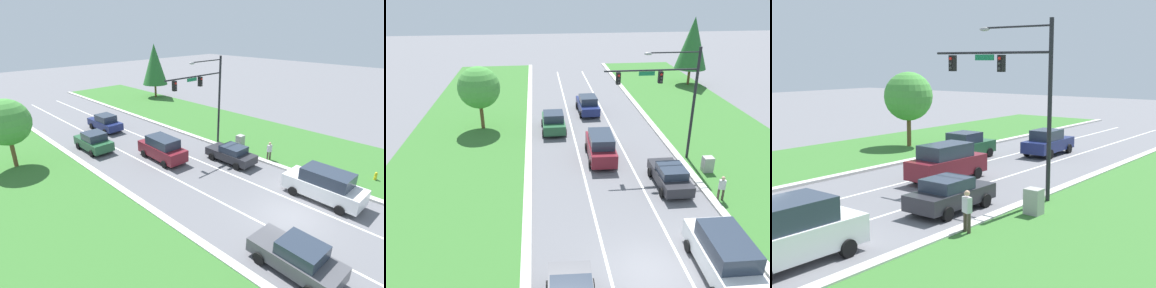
% 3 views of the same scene
% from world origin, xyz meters
% --- Properties ---
extents(ground_plane, '(160.00, 160.00, 0.00)m').
position_xyz_m(ground_plane, '(0.00, 0.00, 0.00)').
color(ground_plane, slate).
extents(curb_strip_right, '(0.50, 90.00, 0.15)m').
position_xyz_m(curb_strip_right, '(5.65, 0.00, 0.07)').
color(curb_strip_right, beige).
rests_on(curb_strip_right, ground_plane).
extents(curb_strip_left, '(0.50, 90.00, 0.15)m').
position_xyz_m(curb_strip_left, '(-5.65, 0.00, 0.07)').
color(curb_strip_left, beige).
rests_on(curb_strip_left, ground_plane).
extents(grass_verge_right, '(10.00, 90.00, 0.08)m').
position_xyz_m(grass_verge_right, '(10.90, 0.00, 0.04)').
color(grass_verge_right, '#38702D').
rests_on(grass_verge_right, ground_plane).
extents(lane_stripe_inner_left, '(0.14, 81.00, 0.01)m').
position_xyz_m(lane_stripe_inner_left, '(-1.80, 0.00, 0.00)').
color(lane_stripe_inner_left, white).
rests_on(lane_stripe_inner_left, ground_plane).
extents(lane_stripe_inner_right, '(0.14, 81.00, 0.01)m').
position_xyz_m(lane_stripe_inner_right, '(1.80, 0.00, 0.00)').
color(lane_stripe_inner_right, white).
rests_on(lane_stripe_inner_right, ground_plane).
extents(traffic_signal_mast, '(6.62, 0.41, 8.31)m').
position_xyz_m(traffic_signal_mast, '(4.46, 11.36, 5.46)').
color(traffic_signal_mast, black).
rests_on(traffic_signal_mast, ground_plane).
extents(navy_sedan, '(2.06, 4.66, 1.77)m').
position_xyz_m(navy_sedan, '(0.20, 22.52, 0.87)').
color(navy_sedan, navy).
rests_on(navy_sedan, ground_plane).
extents(white_suv, '(2.30, 5.07, 2.11)m').
position_xyz_m(white_suv, '(3.36, -0.40, 1.06)').
color(white_suv, white).
rests_on(white_suv, ground_plane).
extents(graphite_sedan, '(2.23, 4.37, 1.65)m').
position_xyz_m(graphite_sedan, '(-3.77, -2.22, 0.82)').
color(graphite_sedan, '#4C4C51').
rests_on(graphite_sedan, ground_plane).
extents(burgundy_suv, '(2.19, 4.83, 2.04)m').
position_xyz_m(burgundy_suv, '(-0.24, 12.02, 1.03)').
color(burgundy_suv, maroon).
rests_on(burgundy_suv, ground_plane).
extents(charcoal_sedan, '(2.02, 4.29, 1.49)m').
position_xyz_m(charcoal_sedan, '(3.59, 7.55, 0.75)').
color(charcoal_sedan, '#28282D').
rests_on(charcoal_sedan, ground_plane).
extents(forest_sedan, '(2.11, 4.21, 1.77)m').
position_xyz_m(forest_sedan, '(-3.47, 18.03, 0.86)').
color(forest_sedan, '#235633').
rests_on(forest_sedan, ground_plane).
extents(utility_cabinet, '(0.70, 0.60, 1.17)m').
position_xyz_m(utility_cabinet, '(6.85, 9.08, 0.58)').
color(utility_cabinet, '#9E9E99').
rests_on(utility_cabinet, ground_plane).
extents(pedestrian, '(0.43, 0.33, 1.69)m').
position_xyz_m(pedestrian, '(6.09, 5.46, 0.94)').
color(pedestrian, '#42382D').
rests_on(pedestrian, ground_plane).
extents(fire_hydrant, '(0.34, 0.20, 0.70)m').
position_xyz_m(fire_hydrant, '(8.69, -2.05, 0.34)').
color(fire_hydrant, gold).
rests_on(fire_hydrant, ground_plane).
extents(conifer_near_right_tree, '(3.86, 3.86, 8.28)m').
position_xyz_m(conifer_near_right_tree, '(14.29, 31.66, 5.18)').
color(conifer_near_right_tree, brown).
rests_on(conifer_near_right_tree, ground_plane).
extents(oak_near_left_tree, '(3.64, 3.64, 5.64)m').
position_xyz_m(oak_near_left_tree, '(-9.77, 19.23, 3.81)').
color(oak_near_left_tree, brown).
rests_on(oak_near_left_tree, ground_plane).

